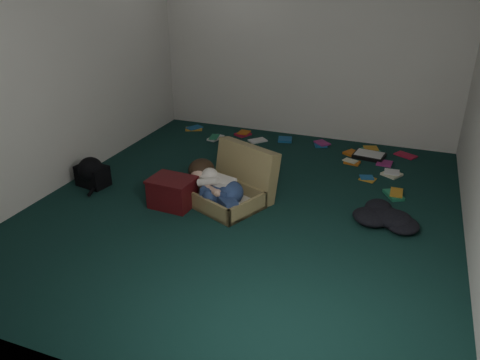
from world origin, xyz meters
The scene contains 11 objects.
floor centered at (0.00, 0.00, 0.00)m, with size 4.50×4.50×0.00m, color #11312C.
wall_back centered at (0.00, 2.25, 1.30)m, with size 4.50×4.50×0.00m, color white.
wall_front centered at (0.00, -2.25, 1.30)m, with size 4.50×4.50×0.00m, color white.
wall_left centered at (-2.00, 0.00, 1.30)m, with size 4.50×4.50×0.00m, color white.
suitcase centered at (-0.17, 0.09, 0.16)m, with size 0.97×0.96×0.54m.
person centered at (-0.29, -0.06, 0.21)m, with size 0.71×0.61×0.34m.
maroon_bin centered at (-0.67, -0.24, 0.15)m, with size 0.44×0.36×0.29m.
backpack centered at (-1.70, -0.14, 0.12)m, with size 0.41×0.32×0.24m, color black, non-canonical shape.
clothing_pile centered at (1.33, 0.17, 0.07)m, with size 0.45×0.37×0.14m, color black, non-canonical shape.
paper_tray centered at (0.99, 1.75, 0.03)m, with size 0.40×0.32×0.05m.
book_scatter centered at (0.38, 1.65, 0.01)m, with size 3.13×1.45×0.02m.
Camera 1 is at (1.41, -3.83, 2.19)m, focal length 35.00 mm.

